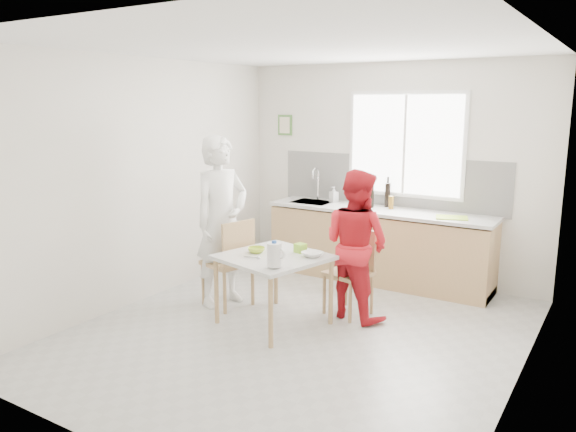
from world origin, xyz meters
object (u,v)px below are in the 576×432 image
bowl_green (256,250)px  bowl_white (312,254)px  wine_bottle_a (371,195)px  wine_bottle_b (387,195)px  chair_far (353,268)px  person_red (356,244)px  milk_jug (275,254)px  dining_table (273,263)px  person_white (222,221)px  chair_left (231,259)px

bowl_green → bowl_white: (0.56, 0.17, -0.00)m
wine_bottle_a → wine_bottle_b: (0.16, 0.15, -0.01)m
bowl_white → chair_far: bearing=70.7°
person_red → bowl_white: person_red is taller
bowl_green → milk_jug: 0.58m
dining_table → chair_far: size_ratio=1.26×
dining_table → wine_bottle_a: 1.97m
chair_far → person_red: person_red is taller
chair_far → milk_jug: milk_jug is taller
dining_table → bowl_white: size_ratio=5.65×
person_red → milk_jug: (-0.37, -0.97, 0.07)m
wine_bottle_a → wine_bottle_b: size_ratio=1.07×
bowl_green → wine_bottle_a: wine_bottle_a is taller
milk_jug → person_white: bearing=166.5°
wine_bottle_b → milk_jug: bearing=-92.8°
wine_bottle_a → chair_left: bearing=-116.2°
bowl_white → person_white: bearing=178.2°
person_white → milk_jug: 1.20m
chair_far → bowl_white: chair_far is taller
person_red → milk_jug: bearing=83.6°
chair_left → chair_far: size_ratio=1.09×
dining_table → chair_left: bearing=165.8°
chair_left → bowl_white: size_ratio=4.89×
dining_table → chair_far: chair_far is taller
chair_left → bowl_green: size_ratio=5.65×
bowl_green → bowl_white: size_ratio=0.87×
person_white → person_red: size_ratio=1.20×
chair_far → milk_jug: 1.15m
person_red → bowl_white: size_ratio=7.77×
chair_left → person_white: bearing=-90.0°
dining_table → person_red: 0.88m
wine_bottle_a → person_white: bearing=-120.8°
bowl_green → wine_bottle_a: (0.41, 1.91, 0.34)m
bowl_white → wine_bottle_b: size_ratio=0.67×
milk_jug → bowl_green: bearing=156.4°
chair_far → person_red: (0.07, -0.08, 0.28)m
dining_table → chair_left: chair_left is taller
person_white → bowl_white: 1.18m
chair_left → wine_bottle_b: bearing=165.9°
chair_far → wine_bottle_b: (-0.18, 1.35, 0.57)m
person_red → wine_bottle_b: (-0.25, 1.44, 0.29)m
dining_table → bowl_green: bowl_green is taller
dining_table → person_white: person_white is taller
person_white → person_red: person_white is taller
bowl_green → person_red: bearing=37.2°
chair_left → wine_bottle_a: 2.02m
milk_jug → person_red: bearing=83.6°
dining_table → bowl_white: bowl_white is taller
bowl_green → wine_bottle_a: size_ratio=0.54×
chair_left → milk_jug: bearing=74.4°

